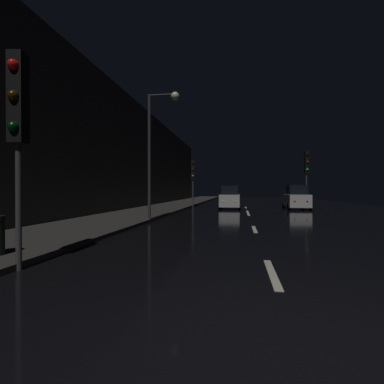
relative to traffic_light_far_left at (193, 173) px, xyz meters
name	(u,v)px	position (x,y,z in m)	size (l,w,h in m)	color
ground	(246,208)	(5.16, -1.20, -3.37)	(27.32, 84.00, 0.02)	black
sidewalk_left	(167,207)	(-2.30, -1.20, -3.28)	(4.40, 84.00, 0.15)	#33302D
building_facade_left	(128,154)	(-4.90, -4.70, 1.44)	(0.80, 63.00, 9.61)	#2D2B28
lane_centerline	(250,217)	(5.16, -10.51, -3.35)	(0.16, 24.78, 0.01)	beige
traffic_light_far_left	(193,173)	(0.00, 0.00, 0.00)	(0.34, 0.47, 4.65)	#38383A
traffic_light_far_right	(307,167)	(10.32, -1.98, 0.32)	(0.37, 0.48, 5.05)	#38383A
traffic_light_near_left	(18,114)	(-0.10, -23.32, -0.06)	(0.36, 0.48, 4.58)	#38383A
streetlamp_overhead	(158,136)	(0.27, -13.79, 1.20)	(1.70, 0.44, 6.82)	#2D2D30
car_approaching_headlights	(230,198)	(3.70, -1.94, -2.41)	(1.91, 4.13, 2.08)	silver
car_parked_right_far	(296,198)	(9.52, -1.74, -2.39)	(1.94, 4.20, 2.11)	silver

